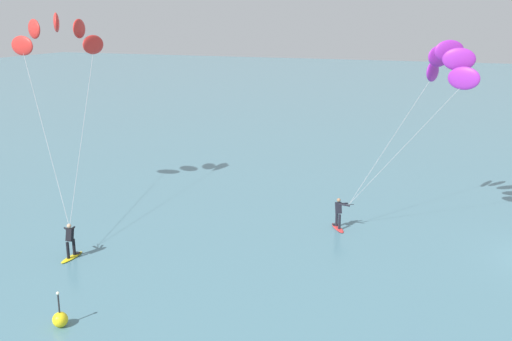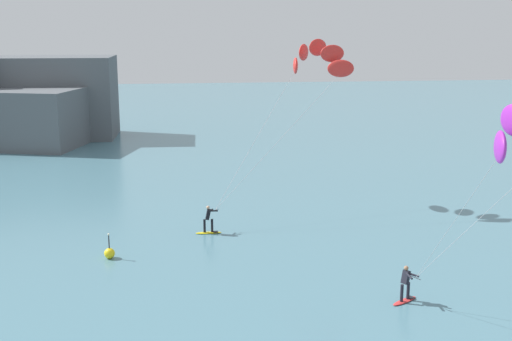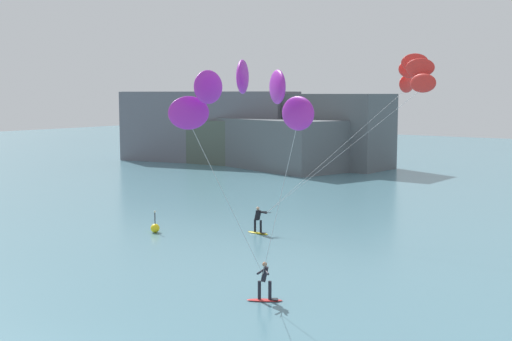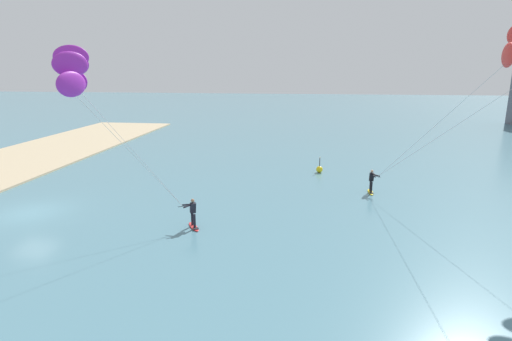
# 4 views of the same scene
# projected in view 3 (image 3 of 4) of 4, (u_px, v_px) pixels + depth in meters

# --- Properties ---
(kitesurfer_nearshore) EXTENTS (5.60, 6.95, 9.71)m
(kitesurfer_nearshore) POSITION_uv_depth(u_px,v_px,m) (244.00, 107.00, 21.64)
(kitesurfer_nearshore) COLOR red
(kitesurfer_nearshore) RESTS_ON ground
(kitesurfer_mid_water) EXTENTS (10.34, 8.32, 11.04)m
(kitesurfer_mid_water) POSITION_uv_depth(u_px,v_px,m) (408.00, 80.00, 40.07)
(kitesurfer_mid_water) COLOR yellow
(kitesurfer_mid_water) RESTS_ON ground
(marker_buoy) EXTENTS (0.56, 0.56, 1.38)m
(marker_buoy) POSITION_uv_depth(u_px,v_px,m) (155.00, 228.00, 41.23)
(marker_buoy) COLOR yellow
(marker_buoy) RESTS_ON ground
(distant_headland) EXTENTS (34.63, 16.31, 8.87)m
(distant_headland) POSITION_uv_depth(u_px,v_px,m) (247.00, 132.00, 82.29)
(distant_headland) COLOR #565B60
(distant_headland) RESTS_ON ground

